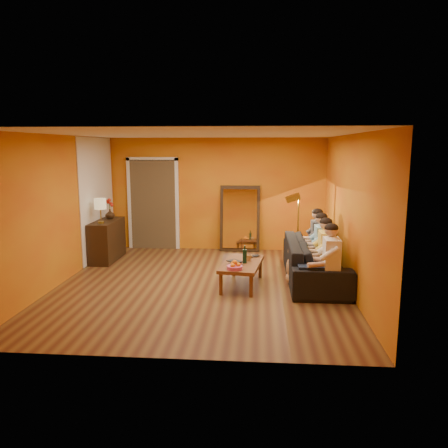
# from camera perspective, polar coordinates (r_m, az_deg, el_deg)

# --- Properties ---
(room_shell) EXTENTS (5.00, 5.50, 2.60)m
(room_shell) POSITION_cam_1_polar(r_m,az_deg,el_deg) (7.84, -2.63, 2.03)
(room_shell) COLOR brown
(room_shell) RESTS_ON ground
(white_accent) EXTENTS (0.02, 1.90, 2.58)m
(white_accent) POSITION_cam_1_polar(r_m,az_deg,el_deg) (9.78, -16.21, 3.23)
(white_accent) COLOR white
(white_accent) RESTS_ON wall_left
(doorway_recess) EXTENTS (1.06, 0.30, 2.10)m
(doorway_recess) POSITION_cam_1_polar(r_m,az_deg,el_deg) (10.55, -9.06, 2.60)
(doorway_recess) COLOR #3F2D19
(doorway_recess) RESTS_ON floor
(door_jamb_left) EXTENTS (0.08, 0.06, 2.20)m
(door_jamb_left) POSITION_cam_1_polar(r_m,az_deg,el_deg) (10.58, -12.22, 2.52)
(door_jamb_left) COLOR white
(door_jamb_left) RESTS_ON wall_back
(door_jamb_right) EXTENTS (0.08, 0.06, 2.20)m
(door_jamb_right) POSITION_cam_1_polar(r_m,az_deg,el_deg) (10.31, -6.13, 2.50)
(door_jamb_right) COLOR white
(door_jamb_right) RESTS_ON wall_back
(door_header) EXTENTS (1.22, 0.06, 0.08)m
(door_header) POSITION_cam_1_polar(r_m,az_deg,el_deg) (10.35, -9.38, 8.40)
(door_header) COLOR white
(door_header) RESTS_ON wall_back
(mirror_frame) EXTENTS (0.92, 0.27, 1.51)m
(mirror_frame) POSITION_cam_1_polar(r_m,az_deg,el_deg) (10.10, 2.09, 0.74)
(mirror_frame) COLOR #301E10
(mirror_frame) RESTS_ON floor
(mirror_glass) EXTENTS (0.78, 0.21, 1.35)m
(mirror_glass) POSITION_cam_1_polar(r_m,az_deg,el_deg) (10.06, 2.08, 0.70)
(mirror_glass) COLOR white
(mirror_glass) RESTS_ON mirror_frame
(sideboard) EXTENTS (0.44, 1.18, 0.85)m
(sideboard) POSITION_cam_1_polar(r_m,az_deg,el_deg) (9.65, -15.02, -2.07)
(sideboard) COLOR #301E10
(sideboard) RESTS_ON floor
(table_lamp) EXTENTS (0.24, 0.24, 0.51)m
(table_lamp) POSITION_cam_1_polar(r_m,az_deg,el_deg) (9.25, -15.82, 1.67)
(table_lamp) COLOR beige
(table_lamp) RESTS_ON sideboard
(sofa) EXTENTS (2.50, 0.98, 0.73)m
(sofa) POSITION_cam_1_polar(r_m,az_deg,el_deg) (8.09, 11.73, -4.67)
(sofa) COLOR black
(sofa) RESTS_ON floor
(coffee_table) EXTENTS (0.78, 1.29, 0.42)m
(coffee_table) POSITION_cam_1_polar(r_m,az_deg,el_deg) (7.65, 2.34, -6.54)
(coffee_table) COLOR brown
(coffee_table) RESTS_ON floor
(floor_lamp) EXTENTS (0.30, 0.25, 1.44)m
(floor_lamp) POSITION_cam_1_polar(r_m,az_deg,el_deg) (9.01, 9.63, -0.80)
(floor_lamp) COLOR #A89031
(floor_lamp) RESTS_ON floor
(dog) EXTENTS (0.58, 0.70, 0.71)m
(dog) POSITION_cam_1_polar(r_m,az_deg,el_deg) (7.79, 9.46, -5.26)
(dog) COLOR #926542
(dog) RESTS_ON floor
(person_far_left) EXTENTS (0.70, 0.44, 1.22)m
(person_far_left) POSITION_cam_1_polar(r_m,az_deg,el_deg) (7.09, 13.83, -4.79)
(person_far_left) COLOR white
(person_far_left) RESTS_ON sofa
(person_mid_left) EXTENTS (0.70, 0.44, 1.22)m
(person_mid_left) POSITION_cam_1_polar(r_m,az_deg,el_deg) (7.62, 13.18, -3.74)
(person_mid_left) COLOR #F2D050
(person_mid_left) RESTS_ON sofa
(person_mid_right) EXTENTS (0.70, 0.44, 1.22)m
(person_mid_right) POSITION_cam_1_polar(r_m,az_deg,el_deg) (8.15, 12.61, -2.83)
(person_mid_right) COLOR #8DC0DA
(person_mid_right) RESTS_ON sofa
(person_far_right) EXTENTS (0.70, 0.44, 1.22)m
(person_far_right) POSITION_cam_1_polar(r_m,az_deg,el_deg) (8.68, 12.11, -2.03)
(person_far_right) COLOR #353439
(person_far_right) RESTS_ON sofa
(fruit_bowl) EXTENTS (0.26, 0.26, 0.16)m
(fruit_bowl) POSITION_cam_1_polar(r_m,az_deg,el_deg) (7.14, 1.40, -5.32)
(fruit_bowl) COLOR #CD4878
(fruit_bowl) RESTS_ON coffee_table
(wine_bottle) EXTENTS (0.07, 0.07, 0.31)m
(wine_bottle) POSITION_cam_1_polar(r_m,az_deg,el_deg) (7.50, 2.72, -3.98)
(wine_bottle) COLOR black
(wine_bottle) RESTS_ON coffee_table
(tumbler) EXTENTS (0.13, 0.13, 0.10)m
(tumbler) POSITION_cam_1_polar(r_m,az_deg,el_deg) (7.69, 3.28, -4.43)
(tumbler) COLOR #B27F3F
(tumbler) RESTS_ON coffee_table
(laptop) EXTENTS (0.36, 0.30, 0.02)m
(laptop) POSITION_cam_1_polar(r_m,az_deg,el_deg) (7.92, 3.75, -4.30)
(laptop) COLOR black
(laptop) RESTS_ON coffee_table
(book_lower) EXTENTS (0.19, 0.25, 0.02)m
(book_lower) POSITION_cam_1_polar(r_m,az_deg,el_deg) (7.40, 0.89, -5.31)
(book_lower) COLOR #301E10
(book_lower) RESTS_ON coffee_table
(book_mid) EXTENTS (0.20, 0.25, 0.02)m
(book_mid) POSITION_cam_1_polar(r_m,az_deg,el_deg) (7.41, 0.97, -5.15)
(book_mid) COLOR red
(book_mid) RESTS_ON book_lower
(book_upper) EXTENTS (0.30, 0.30, 0.02)m
(book_upper) POSITION_cam_1_polar(r_m,az_deg,el_deg) (7.38, 0.88, -5.03)
(book_upper) COLOR black
(book_upper) RESTS_ON book_mid
(vase) EXTENTS (0.20, 0.20, 0.21)m
(vase) POSITION_cam_1_polar(r_m,az_deg,el_deg) (9.79, -14.67, 1.26)
(vase) COLOR #301E10
(vase) RESTS_ON sideboard
(flowers) EXTENTS (0.17, 0.17, 0.45)m
(flowers) POSITION_cam_1_polar(r_m,az_deg,el_deg) (9.76, -14.73, 2.66)
(flowers) COLOR red
(flowers) RESTS_ON vase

